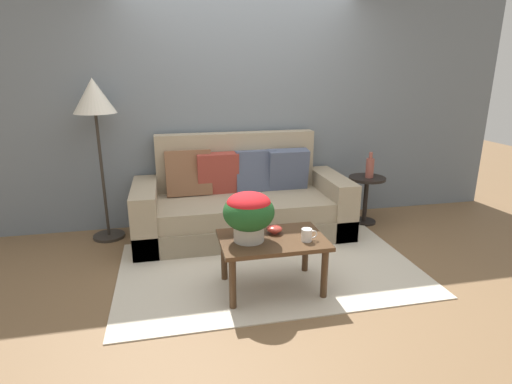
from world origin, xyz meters
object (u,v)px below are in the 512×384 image
(coffee_table, at_px, (272,246))
(side_table, at_px, (366,191))
(couch, at_px, (241,204))
(coffee_mug, at_px, (307,235))
(table_vase, at_px, (370,167))
(potted_plant, at_px, (249,212))
(floor_lamp, at_px, (95,105))
(snack_bowl, at_px, (274,229))

(coffee_table, height_order, side_table, side_table)
(couch, bearing_deg, coffee_mug, -78.55)
(side_table, relative_size, table_vase, 1.90)
(couch, height_order, side_table, couch)
(couch, height_order, potted_plant, couch)
(floor_lamp, bearing_deg, couch, -6.80)
(couch, bearing_deg, table_vase, -0.78)
(table_vase, bearing_deg, coffee_table, -139.96)
(side_table, bearing_deg, coffee_mug, -131.45)
(coffee_mug, relative_size, table_vase, 0.44)
(snack_bowl, relative_size, table_vase, 0.44)
(couch, xyz_separation_m, floor_lamp, (-1.40, 0.17, 1.05))
(coffee_table, xyz_separation_m, potted_plant, (-0.19, -0.00, 0.30))
(coffee_table, distance_m, snack_bowl, 0.14)
(snack_bowl, bearing_deg, couch, 93.27)
(side_table, bearing_deg, table_vase, -50.24)
(side_table, relative_size, snack_bowl, 4.34)
(couch, distance_m, coffee_mug, 1.38)
(potted_plant, bearing_deg, coffee_mug, -13.71)
(coffee_table, relative_size, potted_plant, 2.10)
(floor_lamp, height_order, potted_plant, floor_lamp)
(coffee_table, relative_size, table_vase, 2.87)
(potted_plant, xyz_separation_m, snack_bowl, (0.23, 0.10, -0.20))
(coffee_table, height_order, floor_lamp, floor_lamp)
(potted_plant, height_order, table_vase, table_vase)
(coffee_mug, xyz_separation_m, snack_bowl, (-0.21, 0.20, -0.01))
(couch, height_order, coffee_table, couch)
(couch, bearing_deg, potted_plant, -97.64)
(couch, xyz_separation_m, side_table, (1.45, -0.00, 0.05))
(couch, height_order, snack_bowl, couch)
(side_table, height_order, table_vase, table_vase)
(side_table, distance_m, floor_lamp, 3.03)
(coffee_table, relative_size, side_table, 1.51)
(coffee_mug, xyz_separation_m, table_vase, (1.19, 1.32, 0.17))
(side_table, height_order, snack_bowl, side_table)
(potted_plant, xyz_separation_m, table_vase, (1.63, 1.21, -0.01))
(potted_plant, height_order, coffee_mug, potted_plant)
(table_vase, bearing_deg, floor_lamp, 176.26)
(potted_plant, bearing_deg, table_vase, 36.68)
(side_table, xyz_separation_m, potted_plant, (-1.62, -1.23, 0.30))
(side_table, height_order, floor_lamp, floor_lamp)
(potted_plant, height_order, snack_bowl, potted_plant)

